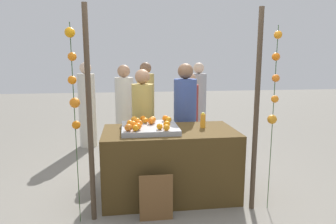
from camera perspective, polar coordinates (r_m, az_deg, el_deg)
ground_plane at (r=4.04m, az=0.30°, el=-15.21°), size 24.00×24.00×0.00m
stall_counter at (r=3.88m, az=0.30°, el=-9.52°), size 1.64×0.89×0.85m
orange_tray at (r=3.74m, az=-3.46°, el=-3.02°), size 0.68×0.68×0.06m
orange_0 at (r=3.71m, az=-5.34°, el=-2.09°), size 0.08×0.08×0.08m
orange_1 at (r=3.86m, az=-4.31°, el=-1.60°), size 0.07×0.07×0.07m
orange_2 at (r=3.63m, az=-6.57°, el=-2.32°), size 0.08×0.08×0.08m
orange_3 at (r=4.00m, az=-4.73°, el=-1.21°), size 0.07×0.07×0.07m
orange_4 at (r=3.89m, az=0.11°, el=-1.44°), size 0.08×0.08×0.08m
orange_5 at (r=3.52m, az=-1.57°, el=-2.75°), size 0.07×0.07×0.07m
orange_6 at (r=3.81m, az=-5.92°, el=-1.70°), size 0.09×0.09×0.09m
orange_7 at (r=3.73m, az=-7.20°, el=-2.06°), size 0.08×0.08×0.08m
orange_8 at (r=3.46m, az=-6.13°, el=-3.02°), size 0.07×0.07×0.07m
orange_9 at (r=3.46m, az=-0.29°, el=-2.93°), size 0.07×0.07×0.07m
orange_10 at (r=3.89m, az=-2.89°, el=-1.43°), size 0.08×0.08×0.08m
orange_11 at (r=3.80m, az=-3.17°, el=-1.70°), size 0.09×0.09×0.09m
orange_12 at (r=3.60m, az=-0.24°, el=-2.33°), size 0.08×0.08×0.08m
orange_13 at (r=3.47m, az=-7.49°, el=-2.91°), size 0.08×0.08×0.08m
orange_14 at (r=3.97m, az=-0.52°, el=-1.19°), size 0.08×0.08×0.08m
orange_15 at (r=3.52m, az=-5.67°, el=-2.70°), size 0.08×0.08×0.08m
orange_16 at (r=3.91m, az=-6.39°, el=-1.41°), size 0.08×0.08×0.08m
juice_bottle at (r=3.89m, az=6.58°, el=-1.63°), size 0.07×0.07×0.19m
chalkboard_sign at (r=3.37m, az=-2.25°, el=-15.88°), size 0.36×0.03×0.53m
vendor_left at (r=4.46m, az=-4.70°, el=-2.83°), size 0.32×0.32×1.57m
vendor_right at (r=4.50m, az=3.20°, el=-2.21°), size 0.33×0.33×1.66m
crowd_person_0 at (r=5.42m, az=-8.12°, el=-0.37°), size 0.32×0.32×1.62m
crowd_person_1 at (r=5.31m, az=4.07°, el=-1.23°), size 0.30×0.30×1.48m
crowd_person_2 at (r=6.29m, az=5.67°, el=1.23°), size 0.33×0.33×1.64m
crowd_person_3 at (r=6.01m, az=-4.16°, el=0.89°), size 0.33×0.33×1.65m
crowd_person_4 at (r=6.12m, az=-14.93°, el=0.75°), size 0.33×0.33×1.65m
canopy_post_left at (r=3.21m, az=-14.53°, el=-0.97°), size 0.06×0.06×2.26m
canopy_post_right at (r=3.49m, az=16.26°, el=-0.20°), size 0.06×0.06×2.26m
garland_strand_left at (r=3.15m, az=-17.41°, el=5.66°), size 0.11×0.12×2.07m
garland_strand_right at (r=3.50m, az=19.43°, el=4.86°), size 0.11×0.10×2.07m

